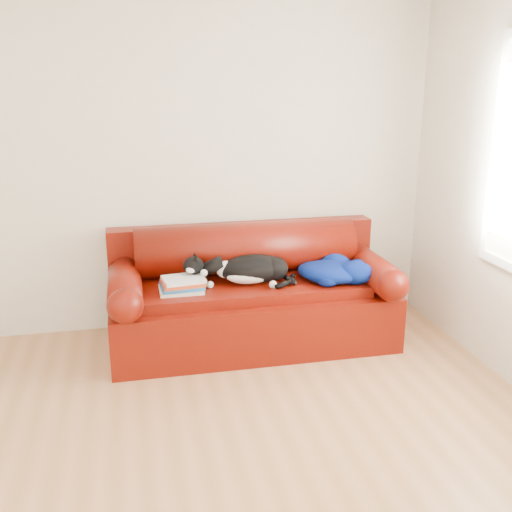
% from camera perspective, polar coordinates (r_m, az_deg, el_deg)
% --- Properties ---
extents(ground, '(4.50, 4.50, 0.00)m').
position_cam_1_polar(ground, '(3.30, -7.43, -19.92)').
color(ground, '#9B6B3E').
rests_on(ground, ground).
extents(room_shell, '(4.52, 4.02, 2.61)m').
position_cam_1_polar(room_shell, '(2.70, -6.16, 10.29)').
color(room_shell, beige).
rests_on(room_shell, ground).
extents(sofa_base, '(2.10, 0.90, 0.50)m').
position_cam_1_polar(sofa_base, '(4.57, -0.39, -5.43)').
color(sofa_base, '#3B0B02').
rests_on(sofa_base, ground).
extents(sofa_back, '(2.10, 1.01, 0.88)m').
position_cam_1_polar(sofa_back, '(4.69, -1.00, -0.89)').
color(sofa_back, '#3B0B02').
rests_on(sofa_back, ground).
extents(book_stack, '(0.31, 0.26, 0.10)m').
position_cam_1_polar(book_stack, '(4.28, -7.03, -2.72)').
color(book_stack, beige).
rests_on(book_stack, sofa_base).
extents(cat, '(0.70, 0.38, 0.26)m').
position_cam_1_polar(cat, '(4.40, -0.38, -1.32)').
color(cat, black).
rests_on(cat, sofa_base).
extents(blanket, '(0.56, 0.52, 0.17)m').
position_cam_1_polar(blanket, '(4.51, 7.41, -1.36)').
color(blanket, '#02094A').
rests_on(blanket, sofa_base).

